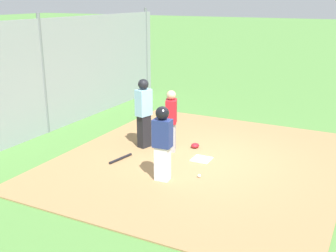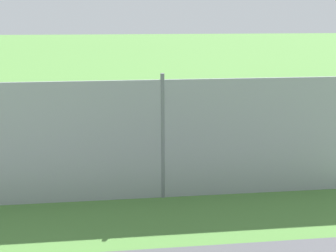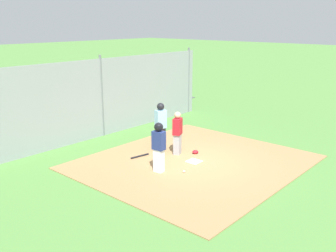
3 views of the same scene
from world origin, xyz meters
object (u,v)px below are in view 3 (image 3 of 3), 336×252
Objects in this scene: runner at (159,144)px; parked_car_dark at (32,106)px; catcher_mask at (195,152)px; baseball at (184,171)px; umpire at (161,125)px; baseball_bat at (140,156)px; catcher at (177,133)px; parked_car_silver at (132,89)px; home_plate at (194,161)px.

runner is 9.59m from parked_car_dark.
runner reaches higher than parked_car_dark.
catcher_mask is 1.85m from baseball.
umpire is 2.40× the size of baseball_bat.
runner reaches higher than baseball_bat.
catcher_mask reaches higher than baseball_bat.
catcher is 2.10× the size of baseball_bat.
catcher_mask is 0.06× the size of parked_car_silver.
runner is (1.59, 1.38, -0.03)m from umpire.
baseball is at bearing -58.96° from runner.
parked_car_dark is (1.07, -9.34, 0.52)m from catcher_mask.
runner is at bearing -53.94° from baseball.
catcher_mask is (-2.13, -0.18, -0.85)m from runner.
umpire is 1.39m from baseball_bat.
catcher_mask is 9.42m from parked_car_dark.
umpire is (-0.15, -1.67, 0.93)m from home_plate.
umpire is at bearing 163.22° from catcher.
parked_car_dark reaches higher than catcher_mask.
home_plate is at bearing 127.54° from baseball_bat.
catcher is at bearing 91.51° from parked_car_dark.
home_plate is 1.73m from runner.
baseball_bat is 2.08m from baseball.
parked_car_silver reaches higher than home_plate.
catcher_mask is 3.24× the size of baseball.
runner is 1.19m from baseball.
parked_car_silver is at bearing 175.07° from parked_car_dark.
home_plate is 11.33m from parked_car_silver.
catcher_mask reaches higher than home_plate.
umpire is at bearing -119.00° from baseball.
parked_car_silver is at bearing 45.70° from runner.
parked_car_silver is 6.50m from parked_car_dark.
catcher_mask is (-0.68, -0.47, 0.05)m from home_plate.
catcher is at bearing -44.58° from catcher_mask.
parked_car_silver is at bearing -122.66° from home_plate.
catcher reaches higher than home_plate.
baseball is at bearing -13.49° from umpire.
baseball_bat is at bearing -147.63° from catcher.
runner is 6.72× the size of catcher_mask.
catcher is 6.47× the size of catcher_mask.
home_plate is at bearing 89.88° from parked_car_dark.
baseball is (-0.47, 0.65, -0.88)m from runner.
baseball_bat is at bearing -92.23° from baseball.
catcher_mask is at bearing 151.67° from baseball_bat.
parked_car_dark reaches higher than baseball.
baseball is 12.16m from parked_car_silver.
runner is (1.45, -0.29, 0.90)m from home_plate.
umpire is 2.11m from runner.
runner is at bearing -91.22° from catcher.
baseball is at bearing -65.13° from catcher.
baseball_bat is at bearing 84.03° from parked_car_dark.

